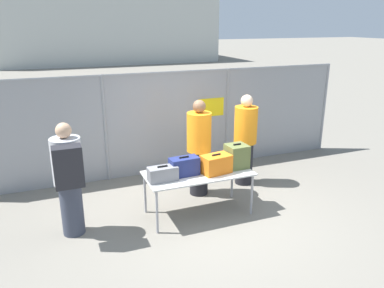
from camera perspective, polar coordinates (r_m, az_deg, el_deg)
ground_plane at (r=6.49m, az=2.85°, el=-10.69°), size 120.00×120.00×0.00m
fence_section at (r=7.95m, az=-3.38°, el=3.62°), size 8.19×0.07×2.17m
inspection_table at (r=6.22m, az=0.96°, el=-4.84°), size 1.77×0.84×0.75m
suitcase_grey at (r=5.88m, az=-4.49°, el=-4.55°), size 0.47×0.23×0.25m
suitcase_navy at (r=6.05m, az=-1.21°, el=-3.44°), size 0.49×0.26×0.32m
suitcase_orange at (r=6.15m, az=3.69°, el=-3.07°), size 0.52×0.36×0.33m
suitcase_olive at (r=6.41m, az=6.82°, el=-1.84°), size 0.36×0.35×0.42m
traveler_hooded at (r=5.78m, az=-18.29°, el=-4.71°), size 0.44×0.68×1.77m
security_worker_near at (r=6.88m, az=1.07°, el=-0.43°), size 0.45×0.45×1.81m
security_worker_far at (r=7.41m, az=8.10°, el=0.78°), size 0.45×0.45×1.81m
utility_trailer at (r=9.67m, az=-0.09°, el=1.66°), size 4.33×2.13×0.64m
distant_hangar at (r=35.06m, az=-13.85°, el=16.82°), size 16.91×12.65×5.24m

